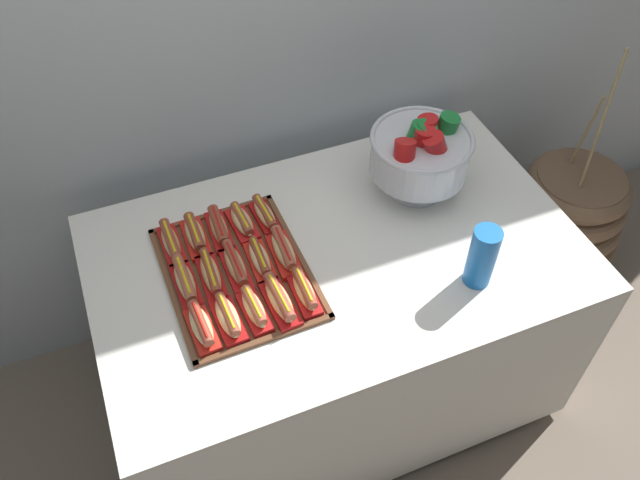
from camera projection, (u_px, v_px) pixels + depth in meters
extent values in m
plane|color=#7A6B5B|center=(333.00, 380.00, 2.55)|extent=(10.00, 10.00, 0.00)
cube|color=white|center=(335.00, 320.00, 2.24)|extent=(1.48, 0.91, 0.73)
cylinder|color=black|center=(515.00, 395.00, 2.48)|extent=(0.05, 0.05, 0.04)
cylinder|color=black|center=(159.00, 360.00, 2.58)|extent=(0.05, 0.05, 0.04)
cylinder|color=black|center=(432.00, 270.00, 2.89)|extent=(0.05, 0.05, 0.04)
cylinder|color=brown|center=(562.00, 227.00, 2.70)|extent=(0.34, 0.34, 0.57)
torus|color=brown|center=(547.00, 263.00, 2.88)|extent=(0.46, 0.46, 0.09)
torus|color=brown|center=(553.00, 249.00, 2.81)|extent=(0.48, 0.48, 0.09)
torus|color=brown|center=(559.00, 235.00, 2.74)|extent=(0.47, 0.47, 0.09)
torus|color=brown|center=(565.00, 219.00, 2.67)|extent=(0.45, 0.45, 0.09)
torus|color=brown|center=(572.00, 203.00, 2.60)|extent=(0.43, 0.43, 0.09)
torus|color=brown|center=(579.00, 185.00, 2.52)|extent=(0.40, 0.40, 0.09)
cylinder|color=#937F56|center=(587.00, 131.00, 2.39)|extent=(0.03, 0.06, 0.35)
cylinder|color=#937F56|center=(601.00, 124.00, 2.24)|extent=(0.02, 0.04, 0.58)
cube|color=brown|center=(237.00, 273.00, 1.91)|extent=(0.41, 0.53, 0.01)
cube|color=brown|center=(266.00, 339.00, 1.74)|extent=(0.41, 0.02, 0.01)
cube|color=brown|center=(212.00, 214.00, 2.06)|extent=(0.41, 0.02, 0.01)
cube|color=brown|center=(172.00, 292.00, 1.85)|extent=(0.03, 0.53, 0.01)
cube|color=brown|center=(298.00, 252.00, 1.95)|extent=(0.03, 0.53, 0.01)
cube|color=red|center=(202.00, 330.00, 1.76)|extent=(0.07, 0.16, 0.02)
ellipsoid|color=#E0BC7F|center=(201.00, 325.00, 1.74)|extent=(0.06, 0.15, 0.04)
cylinder|color=brown|center=(201.00, 323.00, 1.73)|extent=(0.04, 0.15, 0.03)
cylinder|color=red|center=(200.00, 320.00, 1.72)|extent=(0.01, 0.12, 0.01)
cube|color=#B21414|center=(229.00, 321.00, 1.78)|extent=(0.07, 0.16, 0.02)
ellipsoid|color=#E0BC7F|center=(228.00, 317.00, 1.76)|extent=(0.06, 0.15, 0.04)
cylinder|color=#9E4C38|center=(227.00, 314.00, 1.75)|extent=(0.03, 0.14, 0.03)
cylinder|color=yellow|center=(227.00, 311.00, 1.74)|extent=(0.01, 0.12, 0.01)
cube|color=red|center=(255.00, 313.00, 1.79)|extent=(0.07, 0.16, 0.02)
ellipsoid|color=#E0BC7F|center=(254.00, 308.00, 1.78)|extent=(0.06, 0.14, 0.04)
cylinder|color=#A8563D|center=(254.00, 305.00, 1.77)|extent=(0.04, 0.13, 0.03)
cylinder|color=yellow|center=(253.00, 302.00, 1.76)|extent=(0.01, 0.11, 0.01)
cube|color=#B21414|center=(280.00, 304.00, 1.81)|extent=(0.08, 0.19, 0.02)
ellipsoid|color=tan|center=(280.00, 299.00, 1.80)|extent=(0.06, 0.17, 0.04)
cylinder|color=#9E4C38|center=(279.00, 297.00, 1.79)|extent=(0.04, 0.17, 0.03)
cylinder|color=yellow|center=(279.00, 293.00, 1.78)|extent=(0.02, 0.14, 0.01)
cube|color=red|center=(305.00, 296.00, 1.83)|extent=(0.06, 0.16, 0.02)
ellipsoid|color=tan|center=(304.00, 291.00, 1.82)|extent=(0.05, 0.14, 0.04)
cylinder|color=brown|center=(304.00, 288.00, 1.81)|extent=(0.03, 0.14, 0.03)
cylinder|color=yellow|center=(304.00, 285.00, 1.80)|extent=(0.01, 0.12, 0.01)
cube|color=#B21414|center=(186.00, 286.00, 1.86)|extent=(0.06, 0.18, 0.02)
ellipsoid|color=#E0BC7F|center=(185.00, 281.00, 1.84)|extent=(0.05, 0.16, 0.04)
cylinder|color=#A8563D|center=(184.00, 278.00, 1.83)|extent=(0.04, 0.17, 0.03)
cylinder|color=yellow|center=(184.00, 275.00, 1.82)|extent=(0.01, 0.14, 0.01)
cube|color=#B21414|center=(212.00, 278.00, 1.88)|extent=(0.07, 0.18, 0.02)
ellipsoid|color=tan|center=(211.00, 273.00, 1.86)|extent=(0.05, 0.16, 0.04)
cylinder|color=brown|center=(210.00, 271.00, 1.85)|extent=(0.03, 0.17, 0.03)
cylinder|color=yellow|center=(210.00, 268.00, 1.84)|extent=(0.01, 0.14, 0.01)
cube|color=red|center=(236.00, 270.00, 1.90)|extent=(0.06, 0.18, 0.02)
ellipsoid|color=tan|center=(235.00, 265.00, 1.88)|extent=(0.05, 0.16, 0.04)
cylinder|color=#9E4C38|center=(235.00, 262.00, 1.87)|extent=(0.03, 0.17, 0.03)
cylinder|color=red|center=(234.00, 259.00, 1.86)|extent=(0.01, 0.14, 0.01)
cube|color=red|center=(260.00, 262.00, 1.92)|extent=(0.06, 0.17, 0.02)
ellipsoid|color=beige|center=(260.00, 258.00, 1.90)|extent=(0.05, 0.15, 0.04)
cylinder|color=brown|center=(260.00, 256.00, 1.89)|extent=(0.03, 0.14, 0.03)
cylinder|color=yellow|center=(259.00, 253.00, 1.88)|extent=(0.01, 0.12, 0.01)
cube|color=red|center=(284.00, 255.00, 1.94)|extent=(0.07, 0.18, 0.02)
ellipsoid|color=#E0BC7F|center=(284.00, 250.00, 1.92)|extent=(0.06, 0.17, 0.04)
cylinder|color=#A8563D|center=(283.00, 247.00, 1.91)|extent=(0.04, 0.16, 0.03)
cylinder|color=red|center=(283.00, 244.00, 1.90)|extent=(0.01, 0.14, 0.01)
cube|color=red|center=(172.00, 246.00, 1.96)|extent=(0.06, 0.17, 0.02)
ellipsoid|color=tan|center=(171.00, 242.00, 1.94)|extent=(0.05, 0.16, 0.04)
cylinder|color=brown|center=(170.00, 240.00, 1.94)|extent=(0.03, 0.16, 0.03)
cylinder|color=yellow|center=(169.00, 236.00, 1.93)|extent=(0.01, 0.14, 0.01)
cube|color=red|center=(196.00, 239.00, 1.98)|extent=(0.07, 0.17, 0.02)
ellipsoid|color=#E0BC7F|center=(195.00, 234.00, 1.96)|extent=(0.05, 0.16, 0.04)
cylinder|color=brown|center=(194.00, 232.00, 1.95)|extent=(0.03, 0.15, 0.03)
cylinder|color=yellow|center=(194.00, 228.00, 1.94)|extent=(0.01, 0.12, 0.01)
cube|color=red|center=(220.00, 232.00, 2.00)|extent=(0.06, 0.18, 0.02)
ellipsoid|color=tan|center=(219.00, 227.00, 1.98)|extent=(0.05, 0.16, 0.04)
cylinder|color=brown|center=(218.00, 225.00, 1.97)|extent=(0.04, 0.15, 0.03)
cylinder|color=red|center=(218.00, 221.00, 1.96)|extent=(0.01, 0.13, 0.01)
cube|color=red|center=(243.00, 225.00, 2.02)|extent=(0.08, 0.16, 0.02)
ellipsoid|color=#E0BC7F|center=(242.00, 221.00, 2.00)|extent=(0.06, 0.14, 0.04)
cylinder|color=#9E4C38|center=(242.00, 218.00, 1.99)|extent=(0.04, 0.14, 0.03)
cylinder|color=yellow|center=(241.00, 216.00, 1.99)|extent=(0.02, 0.11, 0.01)
cube|color=#B21414|center=(265.00, 218.00, 2.04)|extent=(0.07, 0.16, 0.02)
ellipsoid|color=#E0BC7F|center=(265.00, 214.00, 2.02)|extent=(0.05, 0.15, 0.04)
cylinder|color=brown|center=(265.00, 211.00, 2.01)|extent=(0.04, 0.14, 0.03)
cylinder|color=yellow|center=(264.00, 209.00, 2.00)|extent=(0.02, 0.12, 0.01)
cylinder|color=silver|center=(415.00, 187.00, 2.14)|extent=(0.18, 0.18, 0.02)
cone|color=silver|center=(417.00, 177.00, 2.11)|extent=(0.06, 0.06, 0.07)
cylinder|color=silver|center=(420.00, 154.00, 2.04)|extent=(0.32, 0.32, 0.13)
torus|color=silver|center=(422.00, 139.00, 1.99)|extent=(0.33, 0.33, 0.02)
cylinder|color=#197A33|center=(445.00, 132.00, 2.03)|extent=(0.10, 0.09, 0.14)
cylinder|color=red|center=(428.00, 135.00, 2.02)|extent=(0.10, 0.10, 0.13)
cylinder|color=#197A33|center=(420.00, 140.00, 2.01)|extent=(0.12, 0.11, 0.14)
cylinder|color=#197A33|center=(416.00, 141.00, 2.00)|extent=(0.12, 0.10, 0.14)
cylinder|color=red|center=(404.00, 160.00, 1.94)|extent=(0.10, 0.12, 0.14)
cylinder|color=red|center=(422.00, 145.00, 1.99)|extent=(0.10, 0.10, 0.13)
cylinder|color=red|center=(437.00, 151.00, 1.97)|extent=(0.13, 0.10, 0.15)
cylinder|color=blue|center=(479.00, 268.00, 1.85)|extent=(0.08, 0.08, 0.11)
cylinder|color=blue|center=(480.00, 264.00, 1.84)|extent=(0.08, 0.08, 0.11)
cylinder|color=blue|center=(481.00, 259.00, 1.83)|extent=(0.08, 0.08, 0.11)
cylinder|color=blue|center=(483.00, 255.00, 1.81)|extent=(0.08, 0.08, 0.11)
cylinder|color=blue|center=(484.00, 250.00, 1.80)|extent=(0.08, 0.08, 0.11)
cylinder|color=blue|center=(485.00, 246.00, 1.78)|extent=(0.08, 0.08, 0.11)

